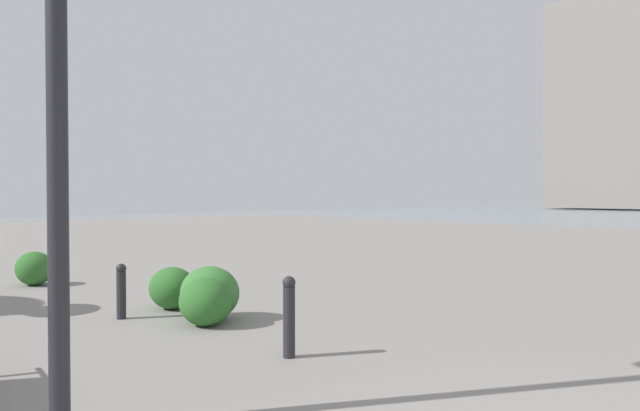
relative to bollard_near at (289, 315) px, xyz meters
name	(u,v)px	position (x,y,z in m)	size (l,w,h in m)	color
building_annex	(634,107)	(19.45, -66.84, 10.50)	(13.69, 14.45, 21.84)	gray
bollard_near	(289,315)	(0.00, 0.00, 0.00)	(0.13, 0.13, 0.81)	#232328
bollard_mid	(121,290)	(2.91, 0.32, -0.05)	(0.13, 0.13, 0.71)	#232328
shrub_low	(210,293)	(2.06, -0.47, -0.08)	(0.81, 0.73, 0.69)	#387533
shrub_round	(205,302)	(1.79, -0.22, -0.13)	(0.69, 0.62, 0.59)	#2D6628
shrub_wide	(172,288)	(3.04, -0.50, -0.13)	(0.69, 0.62, 0.59)	#2D6628
shrub_tall	(34,268)	(6.67, 0.08, -0.12)	(0.70, 0.63, 0.59)	#2D6628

